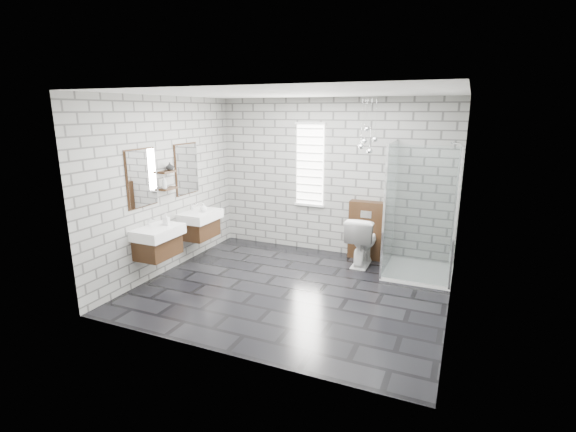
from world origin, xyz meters
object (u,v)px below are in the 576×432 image
Objects in this scene: cistern_panel at (367,230)px; shower_enclosure at (412,245)px; vanity_right at (198,217)px; toilet at (362,240)px; vanity_left at (156,233)px.

shower_enclosure is at bearing -32.11° from cistern_panel.
vanity_right is 0.77× the size of shower_enclosure.
shower_enclosure is (0.82, -0.52, 0.00)m from cistern_panel.
vanity_right is at bearing 18.31° from toilet.
cistern_panel is (2.58, 2.24, -0.26)m from vanity_left.
shower_enclosure is at bearing 164.30° from toilet.
vanity_right is 2.86m from cistern_panel.
vanity_right is 1.93× the size of toilet.
vanity_right is at bearing -155.14° from cistern_panel.
cistern_panel is 0.97m from shower_enclosure.
vanity_left and vanity_right have the same top height.
cistern_panel is at bearing 24.86° from vanity_right.
vanity_left is 3.43m from cistern_panel.
vanity_left is 1.57× the size of cistern_panel.
vanity_right reaches higher than cistern_panel.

